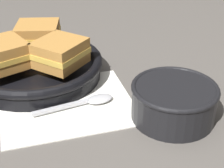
% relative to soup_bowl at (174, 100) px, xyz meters
% --- Properties ---
extents(ground_plane, '(4.00, 4.00, 0.00)m').
position_rel_soup_bowl_xyz_m(ground_plane, '(-0.11, 0.05, -0.03)').
color(ground_plane, '#56514C').
extents(napkin, '(0.25, 0.23, 0.00)m').
position_rel_soup_bowl_xyz_m(napkin, '(-0.17, 0.05, -0.03)').
color(napkin, white).
rests_on(napkin, ground_plane).
extents(soup_bowl, '(0.14, 0.14, 0.06)m').
position_rel_soup_bowl_xyz_m(soup_bowl, '(0.00, 0.00, 0.00)').
color(soup_bowl, black).
rests_on(soup_bowl, ground_plane).
extents(spoon, '(0.14, 0.06, 0.01)m').
position_rel_soup_bowl_xyz_m(spoon, '(-0.13, 0.05, -0.03)').
color(spoon, '#B7B7BC').
rests_on(spoon, napkin).
extents(skillet, '(0.25, 0.25, 0.04)m').
position_rel_soup_bowl_xyz_m(skillet, '(-0.23, 0.15, -0.01)').
color(skillet, black).
rests_on(skillet, ground_plane).
extents(sandwich_near_left, '(0.11, 0.11, 0.05)m').
position_rel_soup_bowl_xyz_m(sandwich_near_left, '(-0.18, 0.12, 0.03)').
color(sandwich_near_left, '#B27A38').
rests_on(sandwich_near_left, skillet).
extents(sandwich_near_right, '(0.09, 0.08, 0.05)m').
position_rel_soup_bowl_xyz_m(sandwich_near_right, '(-0.23, 0.21, 0.03)').
color(sandwich_near_right, '#B27A38').
rests_on(sandwich_near_right, skillet).
extents(sandwich_far_left, '(0.11, 0.11, 0.05)m').
position_rel_soup_bowl_xyz_m(sandwich_far_left, '(-0.28, 0.13, 0.03)').
color(sandwich_far_left, '#B27A38').
rests_on(sandwich_far_left, skillet).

